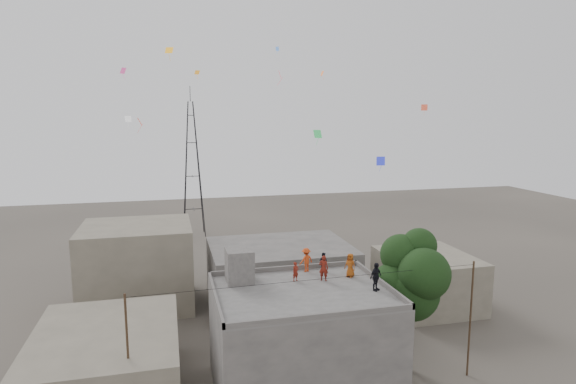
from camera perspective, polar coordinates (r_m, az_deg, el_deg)
name	(u,v)px	position (r m, az deg, el deg)	size (l,w,h in m)	color
main_building	(302,341)	(29.40, 1.61, -17.26)	(10.00, 8.00, 6.10)	#504D4B
parapet	(302,289)	(28.14, 1.64, -11.40)	(10.00, 8.00, 0.30)	#504D4B
stair_head_box	(239,265)	(29.64, -5.77, -8.64)	(1.60, 1.80, 2.00)	#504D4B
neighbor_west	(107,364)	(31.00, -20.66, -18.58)	(8.00, 10.00, 4.00)	#6A6253
neighbor_north	(280,273)	(42.64, -0.93, -9.56)	(12.00, 9.00, 5.00)	#504D4B
neighbor_northwest	(138,265)	(43.33, -17.38, -8.29)	(9.00, 8.00, 7.00)	#6A6253
neighbor_east	(427,280)	(43.50, 16.17, -9.97)	(7.00, 8.00, 4.40)	#6A6253
tree	(413,278)	(31.39, 14.58, -9.79)	(4.90, 4.60, 9.10)	black
utility_line	(316,337)	(28.11, 3.37, -16.80)	(20.12, 0.62, 7.40)	black
transmission_tower	(192,169)	(65.83, -11.26, 2.69)	(2.97, 2.97, 20.01)	black
person_red_adult	(324,268)	(29.74, 4.25, -8.98)	(0.58, 0.38, 1.59)	maroon
person_orange_child	(350,265)	(30.60, 7.38, -8.60)	(0.73, 0.48, 1.49)	#9C4511
person_dark_child	(323,262)	(31.62, 4.20, -8.23)	(0.59, 0.46, 1.22)	black
person_dark_adult	(376,277)	(28.48, 10.36, -9.85)	(0.97, 0.40, 1.65)	black
person_orange_adult	(306,260)	(31.36, 2.17, -8.04)	(1.00, 0.58, 1.55)	#CB4117
person_red_child	(296,272)	(29.64, 0.90, -9.42)	(0.44, 0.29, 1.19)	maroon
kites	(272,105)	(33.64, -1.93, 10.30)	(22.10, 14.13, 9.08)	red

